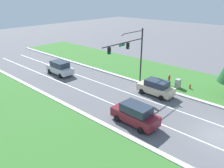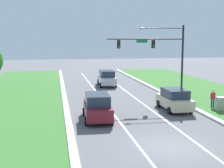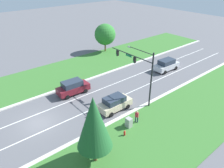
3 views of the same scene
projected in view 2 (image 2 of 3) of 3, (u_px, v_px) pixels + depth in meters
The scene contains 10 objects.
ground_plane at pixel (170, 147), 18.20m from camera, with size 160.00×160.00×0.00m, color #5B5B60.
curb_strip_left at pixel (73, 152), 17.19m from camera, with size 0.50×90.00×0.15m.
lane_stripe_inner_left at pixel (141, 149), 17.88m from camera, with size 0.14×81.00×0.01m.
lane_stripe_inner_right at pixel (199, 145), 18.52m from camera, with size 0.14×81.00×0.01m.
traffic_signal_mast at pixel (161, 51), 30.78m from camera, with size 7.80×0.41×7.61m.
silver_suv at pixel (107, 78), 41.65m from camera, with size 2.30×4.99×2.09m.
champagne_suv at pixel (174, 99), 27.42m from camera, with size 2.13×4.58×1.93m.
burgundy_suv at pixel (97, 107), 24.17m from camera, with size 2.29×4.86×2.07m.
utility_cabinet at pixel (220, 104), 27.08m from camera, with size 0.70×0.60×1.26m.
pedestrian at pixel (213, 98), 28.31m from camera, with size 0.43×0.33×1.69m.
Camera 2 is at (-6.49, -16.58, 6.28)m, focal length 50.00 mm.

